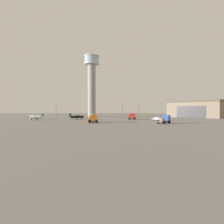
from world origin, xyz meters
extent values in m
plane|color=gray|center=(0.00, 0.00, 0.00)|extent=(400.00, 400.00, 0.00)
cylinder|color=gray|center=(-16.59, 59.58, 17.02)|extent=(5.05, 5.05, 34.04)
cylinder|color=silver|center=(-16.59, 59.58, 34.34)|extent=(10.00, 10.00, 0.60)
cylinder|color=#99B7C6|center=(-16.59, 59.58, 36.84)|extent=(9.20, 9.20, 4.40)
cylinder|color=silver|center=(-16.59, 59.58, 39.29)|extent=(10.00, 10.00, 0.50)
cylinder|color=#38383D|center=(-16.59, 59.58, 41.54)|extent=(0.16, 0.16, 4.00)
cube|color=#7A6B56|center=(46.95, 47.09, 4.38)|extent=(34.72, 34.70, 8.77)
cube|color=brown|center=(46.95, 47.09, 9.27)|extent=(35.56, 35.54, 1.00)
cube|color=#38383A|center=(39.97, 40.09, 3.29)|extent=(11.57, 11.54, 6.57)
cylinder|color=white|center=(-35.44, 15.31, 1.09)|extent=(4.43, 4.98, 1.11)
cone|color=#38383D|center=(-37.37, 13.01, 1.09)|extent=(1.11, 1.11, 0.78)
cube|color=#38383D|center=(-37.37, 13.01, 1.09)|extent=(0.10, 0.10, 1.70)
cube|color=white|center=(-35.61, 15.10, 1.73)|extent=(7.70, 6.77, 0.18)
cylinder|color=teal|center=(-36.70, 16.02, 1.37)|extent=(0.72, 0.62, 1.21)
cylinder|color=teal|center=(-34.51, 14.19, 1.37)|extent=(0.72, 0.62, 1.21)
cube|color=#99B7C6|center=(-36.13, 14.49, 1.39)|extent=(1.31, 1.32, 0.63)
cone|color=white|center=(-33.51, 17.61, 1.18)|extent=(1.44, 1.49, 0.83)
cube|color=teal|center=(-33.51, 17.61, 1.89)|extent=(0.71, 0.82, 1.52)
cube|color=white|center=(-33.51, 17.61, 1.31)|extent=(2.57, 2.34, 0.09)
cylinder|color=black|center=(-36.82, 13.67, 0.27)|extent=(0.51, 0.46, 0.54)
cylinder|color=black|center=(-36.07, 16.08, 0.27)|extent=(0.51, 0.46, 0.54)
cylinder|color=black|center=(-34.57, 14.81, 0.27)|extent=(0.51, 0.46, 0.54)
cylinder|color=black|center=(-19.28, 22.89, 1.14)|extent=(5.88, 3.09, 1.16)
cone|color=#38383D|center=(-16.33, 23.97, 1.14)|extent=(1.07, 1.05, 0.81)
cube|color=#38383D|center=(-16.33, 23.97, 1.14)|extent=(0.08, 0.11, 1.78)
cube|color=black|center=(-19.01, 22.99, 1.81)|extent=(4.53, 9.26, 0.19)
cylinder|color=#287A42|center=(-18.50, 21.58, 1.43)|extent=(0.39, 0.89, 1.27)
cylinder|color=#287A42|center=(-19.53, 24.39, 1.43)|extent=(0.39, 0.89, 1.27)
cube|color=#99B7C6|center=(-18.22, 23.27, 1.46)|extent=(1.28, 1.22, 0.65)
cone|color=black|center=(-22.23, 21.81, 1.23)|extent=(1.53, 1.27, 0.87)
cube|color=#287A42|center=(-22.23, 21.81, 1.98)|extent=(1.00, 0.46, 1.59)
cube|color=black|center=(-22.23, 21.81, 1.37)|extent=(1.75, 2.92, 0.09)
cylinder|color=black|center=(-17.17, 23.66, 0.28)|extent=(0.34, 0.58, 0.56)
cylinder|color=black|center=(-19.10, 21.86, 0.28)|extent=(0.34, 0.58, 0.56)
cylinder|color=black|center=(-19.80, 23.79, 0.28)|extent=(0.34, 0.58, 0.56)
cube|color=#38383D|center=(13.69, -5.94, 0.62)|extent=(4.90, 5.59, 0.24)
cube|color=#2847A8|center=(14.96, -4.32, 1.72)|extent=(2.73, 2.62, 1.96)
cube|color=#99B7C6|center=(15.41, -3.73, 2.11)|extent=(1.53, 1.22, 0.98)
cube|color=brown|center=(13.11, -6.69, 0.82)|extent=(4.08, 4.36, 0.16)
cube|color=#997547|center=(12.87, -6.99, 1.35)|extent=(1.41, 1.41, 0.90)
cylinder|color=black|center=(14.14, -3.75, 0.50)|extent=(0.96, 0.83, 1.00)
cylinder|color=black|center=(15.70, -4.97, 0.50)|extent=(0.96, 0.83, 1.00)
cylinder|color=black|center=(11.86, -6.68, 0.50)|extent=(0.96, 0.83, 1.00)
cylinder|color=black|center=(13.42, -7.90, 0.50)|extent=(0.96, 0.83, 1.00)
cube|color=#38383D|center=(6.28, 22.09, 0.62)|extent=(2.78, 5.73, 0.24)
cube|color=red|center=(6.00, 20.13, 1.57)|extent=(2.73, 1.88, 1.66)
cube|color=#99B7C6|center=(5.90, 19.42, 1.90)|extent=(2.15, 0.38, 0.83)
cube|color=red|center=(6.41, 23.00, 1.76)|extent=(3.03, 3.98, 2.04)
cylinder|color=black|center=(7.14, 20.02, 0.50)|extent=(1.03, 0.41, 1.00)
cylinder|color=black|center=(4.88, 20.34, 0.50)|extent=(1.03, 0.41, 1.00)
cylinder|color=black|center=(7.64, 23.56, 0.50)|extent=(1.03, 0.41, 1.00)
cylinder|color=black|center=(5.38, 23.88, 0.50)|extent=(1.03, 0.41, 1.00)
cube|color=#38383D|center=(-9.26, -1.50, 0.62)|extent=(2.96, 6.99, 0.24)
cube|color=orange|center=(-9.65, 0.90, 1.63)|extent=(2.67, 2.25, 1.77)
cube|color=#99B7C6|center=(-9.79, 1.78, 1.98)|extent=(2.03, 0.40, 0.89)
cylinder|color=orange|center=(-9.09, -2.59, 1.88)|extent=(2.98, 4.88, 2.29)
cylinder|color=black|center=(-10.71, 0.67, 0.50)|extent=(1.03, 0.43, 1.00)
cylinder|color=black|center=(-8.57, 1.01, 0.50)|extent=(1.03, 0.43, 1.00)
cylinder|color=black|center=(-10.02, -3.68, 0.50)|extent=(1.03, 0.43, 1.00)
cylinder|color=black|center=(-7.88, -3.34, 0.50)|extent=(1.03, 0.43, 1.00)
cube|color=#B7BABF|center=(15.75, 12.20, 0.59)|extent=(4.14, 4.66, 0.55)
cube|color=#99B7C6|center=(15.88, 12.02, 1.12)|extent=(2.80, 2.97, 0.50)
cylinder|color=black|center=(14.20, 12.89, 0.32)|extent=(0.62, 0.53, 0.64)
cylinder|color=black|center=(15.49, 13.88, 0.32)|extent=(0.62, 0.53, 0.64)
cylinder|color=black|center=(16.00, 10.53, 0.32)|extent=(0.62, 0.53, 0.64)
cylinder|color=black|center=(17.30, 11.51, 0.32)|extent=(0.62, 0.53, 0.64)
cylinder|color=#38383D|center=(-36.97, 49.65, 3.56)|extent=(0.18, 0.18, 7.12)
sphere|color=#F9E5B2|center=(-36.97, 49.65, 7.34)|extent=(0.44, 0.44, 0.44)
cylinder|color=#38383D|center=(13.50, 54.32, 3.55)|extent=(0.18, 0.18, 7.11)
sphere|color=#F9E5B2|center=(13.50, 54.32, 7.33)|extent=(0.44, 0.44, 0.44)
cylinder|color=#38383D|center=(3.11, 51.69, 3.60)|extent=(0.18, 0.18, 7.20)
sphere|color=#F9E5B2|center=(3.11, 51.69, 7.42)|extent=(0.44, 0.44, 0.44)
cube|color=black|center=(-19.54, -2.91, 0.02)|extent=(0.36, 0.36, 0.04)
cone|color=orange|center=(-19.54, -2.91, 0.35)|extent=(0.30, 0.30, 0.63)
cylinder|color=white|center=(-19.54, -2.91, 0.38)|extent=(0.21, 0.21, 0.08)
cube|color=black|center=(-4.31, 7.06, 0.02)|extent=(0.36, 0.36, 0.04)
cone|color=orange|center=(-4.31, 7.06, 0.33)|extent=(0.30, 0.30, 0.58)
cylinder|color=white|center=(-4.31, 7.06, 0.36)|extent=(0.21, 0.21, 0.08)
camera|label=1|loc=(-2.05, -68.83, 4.32)|focal=31.70mm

